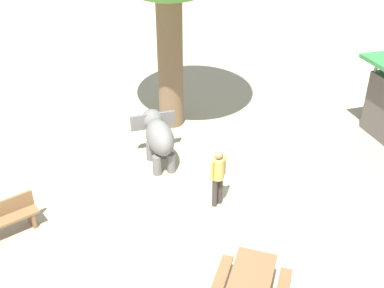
# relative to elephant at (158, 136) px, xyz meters

# --- Properties ---
(ground_plane) EXTENTS (60.00, 60.00, 0.00)m
(ground_plane) POSITION_rel_elephant_xyz_m (0.98, -0.33, -0.88)
(ground_plane) COLOR #BAA88C
(elephant) EXTENTS (1.98, 1.34, 1.38)m
(elephant) POSITION_rel_elephant_xyz_m (0.00, 0.00, 0.00)
(elephant) COLOR slate
(elephant) RESTS_ON ground_plane
(person_handler) EXTENTS (0.32, 0.47, 1.62)m
(person_handler) POSITION_rel_elephant_xyz_m (2.40, 0.97, 0.06)
(person_handler) COLOR #3F3833
(person_handler) RESTS_ON ground_plane
(wooden_bench) EXTENTS (0.87, 1.45, 0.88)m
(wooden_bench) POSITION_rel_elephant_xyz_m (1.99, -4.14, -0.41)
(wooden_bench) COLOR olive
(wooden_bench) RESTS_ON ground_plane
(picnic_table_near) EXTENTS (2.07, 2.07, 0.78)m
(picnic_table_near) POSITION_rel_elephant_xyz_m (5.65, 0.50, -0.30)
(picnic_table_near) COLOR olive
(picnic_table_near) RESTS_ON ground_plane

